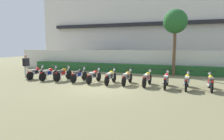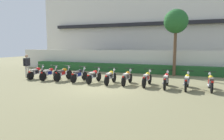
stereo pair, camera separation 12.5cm
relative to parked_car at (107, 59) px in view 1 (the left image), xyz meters
name	(u,v)px [view 1 (the left image)]	position (x,y,z in m)	size (l,w,h in m)	color
ground	(102,88)	(3.42, -9.64, -0.94)	(60.00, 60.00, 0.00)	olive
building	(149,29)	(3.42, 5.20, 3.43)	(25.97, 6.50, 8.73)	silver
compound_wall	(134,61)	(3.42, -2.22, 0.03)	(24.67, 0.30, 1.93)	silver
hedge_row	(132,68)	(3.42, -2.92, -0.57)	(19.73, 0.70, 0.73)	#235628
parked_car	(107,59)	(0.00, 0.00, 0.00)	(4.63, 2.36, 1.89)	black
tree_near_inspector	(175,22)	(6.92, -3.57, 3.15)	(1.81, 1.81, 5.07)	brown
motorcycle_in_row_0	(36,72)	(-2.20, -8.33, -0.50)	(0.60, 1.80, 0.94)	black
motorcycle_in_row_1	(49,73)	(-1.02, -8.41, -0.50)	(0.60, 1.90, 0.95)	black
motorcycle_in_row_2	(63,74)	(0.02, -8.34, -0.48)	(0.60, 1.86, 0.97)	black
motorcycle_in_row_3	(79,75)	(1.23, -8.32, -0.50)	(0.60, 1.80, 0.94)	black
motorcycle_in_row_4	(94,76)	(2.33, -8.37, -0.50)	(0.60, 1.81, 0.94)	black
motorcycle_in_row_5	(111,77)	(3.47, -8.41, -0.49)	(0.60, 1.82, 0.96)	black
motorcycle_in_row_6	(127,77)	(4.47, -8.23, -0.50)	(0.60, 1.81, 0.94)	black
motorcycle_in_row_7	(147,78)	(5.68, -8.25, -0.49)	(0.60, 1.81, 0.96)	black
motorcycle_in_row_8	(166,80)	(6.77, -8.38, -0.49)	(0.60, 1.89, 0.96)	black
motorcycle_in_row_9	(187,81)	(7.85, -8.39, -0.49)	(0.60, 1.94, 0.96)	black
motorcycle_in_row_10	(210,82)	(9.01, -8.27, -0.50)	(0.60, 1.85, 0.95)	black
inspector_person	(26,64)	(-3.40, -7.99, 0.05)	(0.22, 0.67, 1.67)	beige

